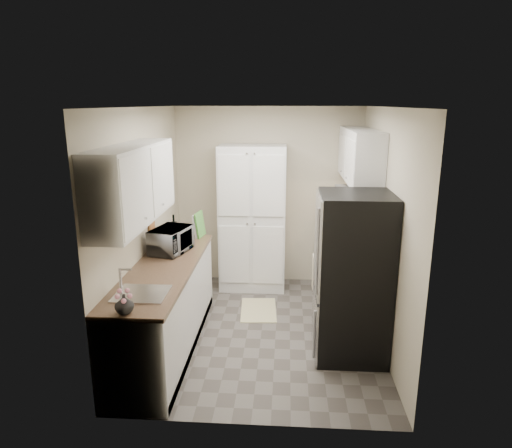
# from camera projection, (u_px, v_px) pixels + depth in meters

# --- Properties ---
(ground) EXTENTS (3.20, 3.20, 0.00)m
(ground) POSITION_uv_depth(u_px,v_px,m) (262.00, 330.00, 5.26)
(ground) COLOR #56514C
(ground) RESTS_ON ground
(room_shell) EXTENTS (2.64, 3.24, 2.52)m
(room_shell) POSITION_uv_depth(u_px,v_px,m) (260.00, 192.00, 4.83)
(room_shell) COLOR beige
(room_shell) RESTS_ON ground
(pantry_cabinet) EXTENTS (0.90, 0.55, 2.00)m
(pantry_cabinet) POSITION_uv_depth(u_px,v_px,m) (253.00, 218.00, 6.29)
(pantry_cabinet) COLOR silver
(pantry_cabinet) RESTS_ON ground
(base_cabinet_left) EXTENTS (0.60, 2.30, 0.88)m
(base_cabinet_left) POSITION_uv_depth(u_px,v_px,m) (166.00, 309.00, 4.80)
(base_cabinet_left) COLOR silver
(base_cabinet_left) RESTS_ON ground
(countertop_left) EXTENTS (0.63, 2.33, 0.04)m
(countertop_left) POSITION_uv_depth(u_px,v_px,m) (163.00, 268.00, 4.68)
(countertop_left) COLOR brown
(countertop_left) RESTS_ON base_cabinet_left
(base_cabinet_right) EXTENTS (0.60, 0.80, 0.88)m
(base_cabinet_right) POSITION_uv_depth(u_px,v_px,m) (339.00, 262.00, 6.23)
(base_cabinet_right) COLOR silver
(base_cabinet_right) RESTS_ON ground
(countertop_right) EXTENTS (0.63, 0.83, 0.04)m
(countertop_right) POSITION_uv_depth(u_px,v_px,m) (340.00, 229.00, 6.11)
(countertop_right) COLOR brown
(countertop_right) RESTS_ON base_cabinet_right
(electric_range) EXTENTS (0.71, 0.78, 1.13)m
(electric_range) POSITION_uv_depth(u_px,v_px,m) (345.00, 281.00, 5.45)
(electric_range) COLOR #B7B7BC
(electric_range) RESTS_ON ground
(refrigerator) EXTENTS (0.70, 0.72, 1.70)m
(refrigerator) POSITION_uv_depth(u_px,v_px,m) (353.00, 276.00, 4.59)
(refrigerator) COLOR #B7B7BC
(refrigerator) RESTS_ON ground
(microwave) EXTENTS (0.45, 0.57, 0.28)m
(microwave) POSITION_uv_depth(u_px,v_px,m) (171.00, 240.00, 5.09)
(microwave) COLOR #A9A9AD
(microwave) RESTS_ON countertop_left
(wine_bottle) EXTENTS (0.08, 0.08, 0.30)m
(wine_bottle) POSITION_uv_depth(u_px,v_px,m) (174.00, 229.00, 5.48)
(wine_bottle) COLOR black
(wine_bottle) RESTS_ON countertop_left
(flower_vase) EXTENTS (0.16, 0.16, 0.16)m
(flower_vase) POSITION_uv_depth(u_px,v_px,m) (124.00, 304.00, 3.61)
(flower_vase) COLOR white
(flower_vase) RESTS_ON countertop_left
(cutting_board) EXTENTS (0.06, 0.25, 0.31)m
(cutting_board) POSITION_uv_depth(u_px,v_px,m) (200.00, 224.00, 5.67)
(cutting_board) COLOR #4D9D3C
(cutting_board) RESTS_ON countertop_left
(toaster_oven) EXTENTS (0.40, 0.46, 0.22)m
(toaster_oven) POSITION_uv_depth(u_px,v_px,m) (341.00, 221.00, 6.02)
(toaster_oven) COLOR #B5B6BA
(toaster_oven) RESTS_ON countertop_right
(fruit_basket) EXTENTS (0.32, 0.32, 0.10)m
(fruit_basket) POSITION_uv_depth(u_px,v_px,m) (342.00, 208.00, 6.00)
(fruit_basket) COLOR #FFA612
(fruit_basket) RESTS_ON toaster_oven
(kitchen_mat) EXTENTS (0.48, 0.72, 0.01)m
(kitchen_mat) POSITION_uv_depth(u_px,v_px,m) (259.00, 310.00, 5.77)
(kitchen_mat) COLOR beige
(kitchen_mat) RESTS_ON ground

